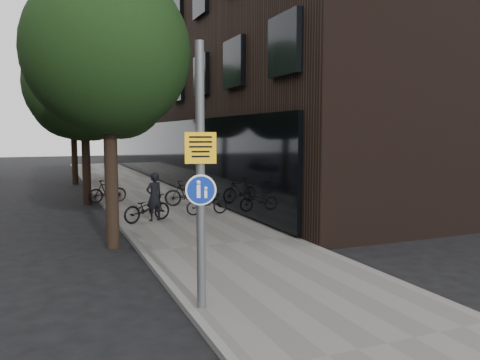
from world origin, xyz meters
TOP-DOWN VIEW (x-y plane):
  - ground at (0.00, 0.00)m, footprint 120.00×120.00m
  - sidewalk at (0.25, 10.00)m, footprint 4.50×60.00m
  - curb_edge at (-2.00, 10.00)m, footprint 0.15×60.00m
  - building_right_dark_brick at (8.50, 22.00)m, footprint 12.00×40.00m
  - street_tree_near at (-2.53, 4.64)m, footprint 4.40×4.40m
  - street_tree_mid at (-2.53, 13.14)m, footprint 5.00×5.00m
  - street_tree_far at (-2.53, 22.14)m, footprint 5.00×5.00m
  - signpost at (-1.80, -0.95)m, footprint 0.52×0.16m
  - pedestrian at (-0.81, 7.43)m, footprint 0.71×0.59m
  - parked_bike_facade_near at (1.27, 7.93)m, footprint 1.60×0.57m
  - parked_bike_facade_far at (1.13, 10.20)m, footprint 1.86×0.94m
  - parked_bike_curb_near at (-1.08, 7.36)m, footprint 1.91×1.24m
  - parked_bike_curb_far at (-1.80, 12.43)m, footprint 1.69×0.64m

SIDE VIEW (x-z plane):
  - ground at x=0.00m, z-range 0.00..0.00m
  - sidewalk at x=0.25m, z-range 0.00..0.12m
  - curb_edge at x=-2.00m, z-range 0.00..0.13m
  - parked_bike_facade_near at x=1.27m, z-range 0.12..0.96m
  - parked_bike_curb_near at x=-1.08m, z-range 0.12..1.07m
  - parked_bike_curb_far at x=-1.80m, z-range 0.12..1.11m
  - parked_bike_facade_far at x=1.13m, z-range 0.12..1.20m
  - pedestrian at x=-0.81m, z-range 0.12..1.80m
  - signpost at x=-1.80m, z-range 0.14..4.70m
  - street_tree_near at x=-2.53m, z-range 1.36..8.86m
  - street_tree_mid at x=-2.53m, z-range 1.21..9.01m
  - street_tree_far at x=-2.53m, z-range 1.21..9.01m
  - building_right_dark_brick at x=8.50m, z-range 0.00..18.00m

